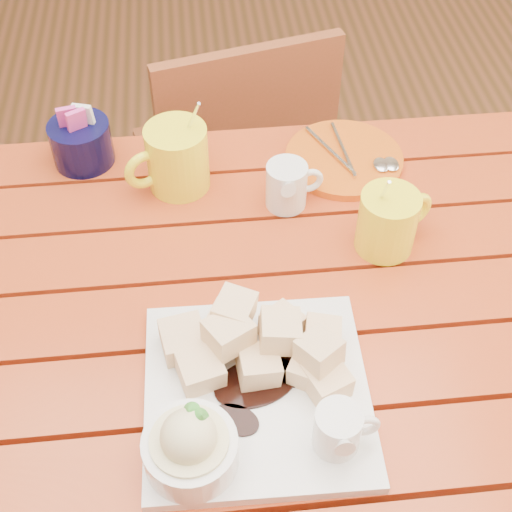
{
  "coord_description": "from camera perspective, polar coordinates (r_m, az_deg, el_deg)",
  "views": [
    {
      "loc": [
        -0.02,
        -0.6,
        1.53
      ],
      "look_at": [
        0.05,
        0.03,
        0.82
      ],
      "focal_mm": 50.0,
      "sensor_mm": 36.0,
      "label": 1
    }
  ],
  "objects": [
    {
      "name": "chair_far",
      "position": [
        1.66,
        -1.61,
        7.41
      ],
      "size": [
        0.46,
        0.46,
        0.81
      ],
      "rotation": [
        0.0,
        0.0,
        3.38
      ],
      "color": "brown",
      "rests_on": "ground"
    },
    {
      "name": "sugar_caddy",
      "position": [
        1.21,
        -13.81,
        8.86
      ],
      "size": [
        0.1,
        0.1,
        0.11
      ],
      "color": "black",
      "rests_on": "table"
    },
    {
      "name": "table",
      "position": [
        1.07,
        -2.51,
        -7.88
      ],
      "size": [
        1.2,
        0.79,
        0.75
      ],
      "color": "#A12D14",
      "rests_on": "ground"
    },
    {
      "name": "cream_pitcher",
      "position": [
        1.1,
        2.57,
        5.71
      ],
      "size": [
        0.09,
        0.08,
        0.08
      ],
      "rotation": [
        0.0,
        0.0,
        0.15
      ],
      "color": "white",
      "rests_on": "table"
    },
    {
      "name": "orange_saucer",
      "position": [
        1.2,
        7.14,
        7.74
      ],
      "size": [
        0.2,
        0.2,
        0.02
      ],
      "rotation": [
        0.0,
        0.0,
        0.24
      ],
      "color": "#D35812",
      "rests_on": "table"
    },
    {
      "name": "coffee_mug_left",
      "position": [
        1.13,
        -6.45,
        7.82
      ],
      "size": [
        0.13,
        0.1,
        0.16
      ],
      "rotation": [
        0.0,
        0.0,
        0.43
      ],
      "color": "yellow",
      "rests_on": "table"
    },
    {
      "name": "dessert_plate",
      "position": [
        0.87,
        -0.73,
        -10.91
      ],
      "size": [
        0.28,
        0.28,
        0.11
      ],
      "rotation": [
        0.0,
        0.0,
        -0.02
      ],
      "color": "white",
      "rests_on": "table"
    },
    {
      "name": "coffee_mug_right",
      "position": [
        1.04,
        10.59,
        2.81
      ],
      "size": [
        0.12,
        0.09,
        0.14
      ],
      "rotation": [
        0.0,
        0.0,
        0.42
      ],
      "color": "yellow",
      "rests_on": "table"
    }
  ]
}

